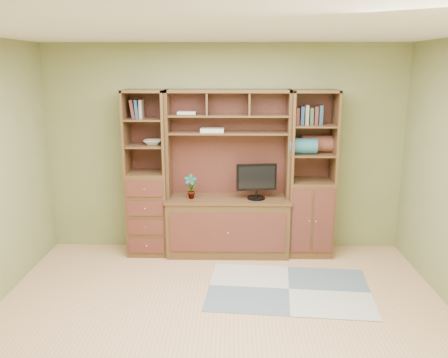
{
  "coord_description": "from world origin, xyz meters",
  "views": [
    {
      "loc": [
        0.1,
        -3.91,
        2.34
      ],
      "look_at": [
        0.0,
        1.2,
        1.1
      ],
      "focal_mm": 38.0,
      "sensor_mm": 36.0,
      "label": 1
    }
  ],
  "objects_px": {
    "right_tower": "(311,174)",
    "center_hutch": "(228,175)",
    "left_tower": "(147,174)",
    "monitor": "(257,175)"
  },
  "relations": [
    {
      "from": "left_tower",
      "to": "center_hutch",
      "type": "bearing_deg",
      "value": -2.29
    },
    {
      "from": "right_tower",
      "to": "monitor",
      "type": "distance_m",
      "value": 0.68
    },
    {
      "from": "center_hutch",
      "to": "right_tower",
      "type": "bearing_deg",
      "value": 2.23
    },
    {
      "from": "right_tower",
      "to": "center_hutch",
      "type": "bearing_deg",
      "value": -177.77
    },
    {
      "from": "center_hutch",
      "to": "right_tower",
      "type": "height_order",
      "value": "same"
    },
    {
      "from": "center_hutch",
      "to": "left_tower",
      "type": "bearing_deg",
      "value": 177.71
    },
    {
      "from": "left_tower",
      "to": "right_tower",
      "type": "bearing_deg",
      "value": 0.0
    },
    {
      "from": "left_tower",
      "to": "monitor",
      "type": "distance_m",
      "value": 1.35
    },
    {
      "from": "monitor",
      "to": "center_hutch",
      "type": "bearing_deg",
      "value": 166.77
    },
    {
      "from": "right_tower",
      "to": "monitor",
      "type": "xyz_separation_m",
      "value": [
        -0.68,
        -0.07,
        0.01
      ]
    }
  ]
}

